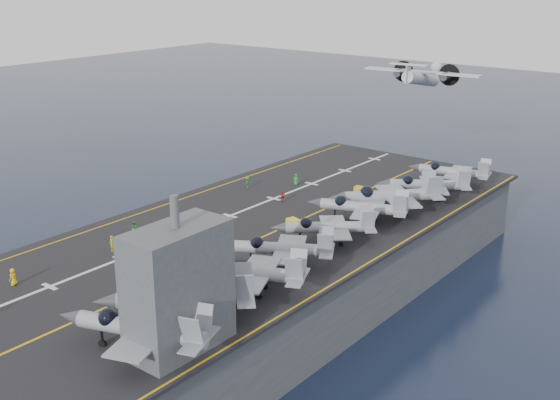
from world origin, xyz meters
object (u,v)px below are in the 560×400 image
Objects in this scene: tow_cart_a at (196,263)px; transport_plane at (421,79)px; fighter_jet_0 at (141,328)px; island_superstructure at (178,274)px.

transport_plane is at bearing 98.61° from tow_cart_a.
fighter_jet_0 reaches higher than tow_cart_a.
island_superstructure is 19.41m from tow_cart_a.
transport_plane is (-11.81, 78.00, 11.39)m from tow_cart_a.
island_superstructure is 5.99m from fighter_jet_0.
transport_plane is (-23.59, 91.81, 4.54)m from island_superstructure.
island_superstructure is 6.62× the size of tow_cart_a.
tow_cart_a is at bearing 130.45° from island_superstructure.
fighter_jet_0 is at bearing -59.55° from tow_cart_a.
island_superstructure is 0.57× the size of transport_plane.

